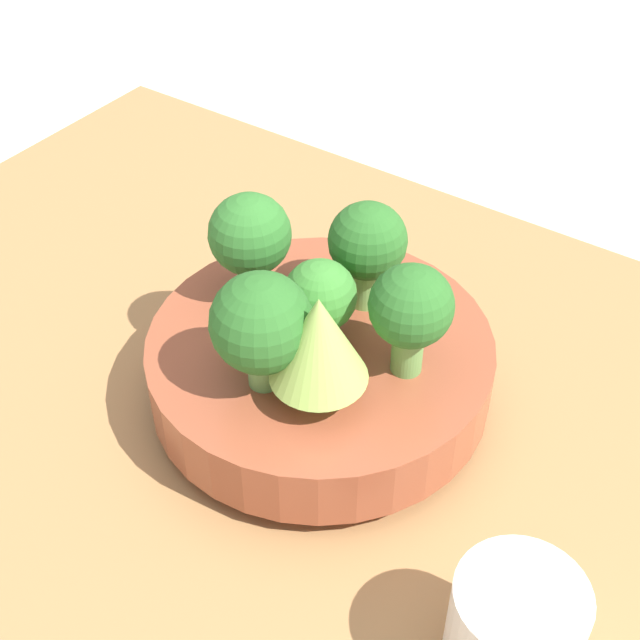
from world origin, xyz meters
TOP-DOWN VIEW (x-y plane):
  - ground_plane at (0.00, 0.00)m, footprint 6.00×6.00m
  - table at (0.00, 0.00)m, footprint 0.89×0.65m
  - bowl at (-0.03, -0.01)m, footprint 0.26×0.26m
  - broccoli_floret_right at (0.04, -0.03)m, footprint 0.06×0.06m
  - broccoli_floret_back at (-0.03, 0.04)m, footprint 0.07×0.07m
  - romanesco_piece_far at (-0.06, 0.04)m, footprint 0.07×0.07m
  - broccoli_floret_center at (-0.03, -0.01)m, footprint 0.05×0.05m
  - broccoli_floret_left at (-0.10, -0.02)m, footprint 0.06×0.06m
  - broccoli_floret_front at (-0.04, -0.07)m, footprint 0.06×0.06m
  - cup at (-0.25, 0.11)m, footprint 0.08×0.08m

SIDE VIEW (x-z plane):
  - ground_plane at x=0.00m, z-range 0.00..0.00m
  - table at x=0.00m, z-range 0.00..0.03m
  - bowl at x=-0.03m, z-range 0.04..0.10m
  - cup at x=-0.25m, z-range 0.03..0.11m
  - broccoli_floret_center at x=-0.03m, z-range 0.10..0.17m
  - romanesco_piece_far at x=-0.06m, z-range 0.10..0.19m
  - broccoli_floret_front at x=-0.04m, z-range 0.10..0.19m
  - broccoli_floret_right at x=0.04m, z-range 0.10..0.19m
  - broccoli_floret_back at x=-0.03m, z-range 0.10..0.19m
  - broccoli_floret_left at x=-0.10m, z-range 0.11..0.19m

